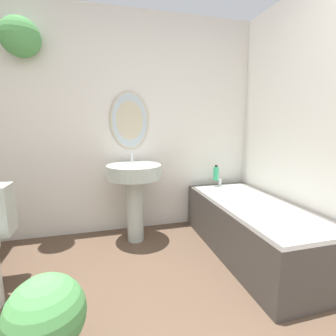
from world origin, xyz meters
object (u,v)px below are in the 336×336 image
shampoo_bottle (216,173)px  potted_plant (46,320)px  pedestal_sink (134,184)px  bathtub (253,227)px

shampoo_bottle → potted_plant: size_ratio=0.34×
pedestal_sink → bathtub: size_ratio=0.57×
shampoo_bottle → potted_plant: shampoo_bottle is taller
pedestal_sink → shampoo_bottle: 1.00m
pedestal_sink → potted_plant: size_ratio=1.75×
pedestal_sink → shampoo_bottle: size_ratio=5.08×
bathtub → shampoo_bottle: 0.80m
bathtub → potted_plant: bathtub is taller
bathtub → potted_plant: 1.81m
bathtub → shampoo_bottle: shampoo_bottle is taller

